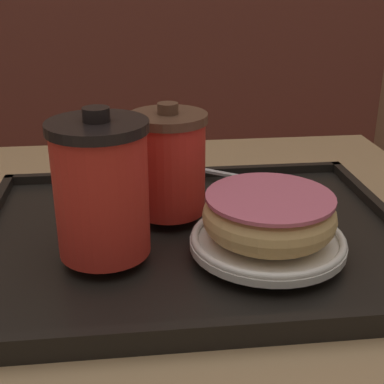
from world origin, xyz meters
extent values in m
cube|color=brown|center=(0.01, 0.84, 0.23)|extent=(1.41, 0.44, 0.45)
cube|color=brown|center=(0.01, 1.02, 0.73)|extent=(1.41, 0.08, 0.55)
cube|color=tan|center=(0.00, 0.00, 0.73)|extent=(0.81, 0.82, 0.03)
cube|color=black|center=(0.04, 0.02, 0.75)|extent=(0.48, 0.37, 0.01)
cube|color=black|center=(0.04, -0.16, 0.76)|extent=(0.48, 0.01, 0.01)
cube|color=black|center=(0.04, 0.20, 0.76)|extent=(0.48, 0.01, 0.01)
cylinder|color=red|center=(-0.06, -0.03, 0.83)|extent=(0.09, 0.09, 0.13)
cylinder|color=black|center=(-0.06, -0.03, 0.90)|extent=(0.10, 0.10, 0.01)
cylinder|color=black|center=(-0.06, -0.03, 0.91)|extent=(0.03, 0.03, 0.01)
cylinder|color=red|center=(0.02, 0.06, 0.82)|extent=(0.08, 0.08, 0.11)
cylinder|color=brown|center=(0.02, 0.06, 0.88)|extent=(0.09, 0.09, 0.01)
cylinder|color=brown|center=(0.02, 0.06, 0.89)|extent=(0.02, 0.02, 0.01)
cylinder|color=white|center=(0.11, -0.04, 0.77)|extent=(0.16, 0.16, 0.01)
torus|color=white|center=(0.11, -0.04, 0.78)|extent=(0.16, 0.16, 0.01)
torus|color=#DBB270|center=(0.11, -0.04, 0.80)|extent=(0.14, 0.14, 0.04)
cylinder|color=#DB6684|center=(0.11, -0.04, 0.82)|extent=(0.13, 0.13, 0.00)
ellipsoid|color=silver|center=(0.20, 0.10, 0.77)|extent=(0.04, 0.04, 0.01)
cube|color=silver|center=(0.13, 0.15, 0.77)|extent=(0.11, 0.08, 0.00)
camera|label=1|loc=(-0.02, -0.52, 1.04)|focal=50.00mm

